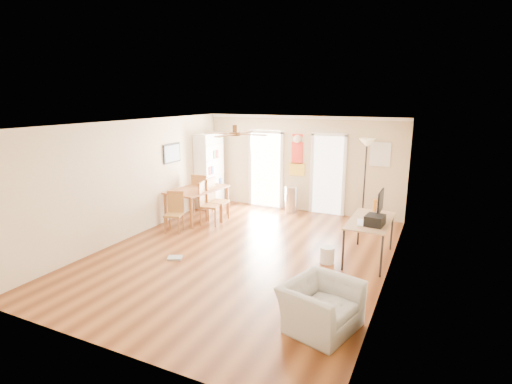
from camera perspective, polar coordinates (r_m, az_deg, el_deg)
The scene contains 30 objects.
floor at distance 8.09m, azimuth -1.84°, elevation -8.86°, with size 7.00×7.00×0.00m, color brown.
ceiling at distance 7.49m, azimuth -1.99°, elevation 9.86°, with size 5.50×7.00×0.00m, color silver, non-canonical shape.
wall_back at distance 10.86m, azimuth 6.58°, elevation 4.02°, with size 5.50×0.04×2.60m, color beige, non-canonical shape.
wall_front at distance 4.98m, azimuth -20.83°, elevation -8.34°, with size 5.50×0.04×2.60m, color beige, non-canonical shape.
wall_left at distance 9.25m, azimuth -17.26°, elevation 1.82°, with size 0.04×7.00×2.60m, color beige, non-canonical shape.
wall_right at distance 6.91m, azimuth 18.82°, elevation -2.13°, with size 0.04×7.00×2.60m, color beige, non-canonical shape.
crown_molding at distance 7.50m, azimuth -1.99°, elevation 9.55°, with size 5.50×7.00×0.08m, color white, non-canonical shape.
kitchen_doorway at distance 11.26m, azimuth 1.45°, elevation 3.15°, with size 0.90×0.10×2.10m, color white, non-canonical shape.
bathroom_doorway at distance 10.67m, azimuth 10.33°, elevation 2.36°, with size 0.80×0.10×2.10m, color white, non-canonical shape.
wall_decal at distance 10.84m, azimuth 5.95°, elevation 5.36°, with size 0.46×0.03×1.10m, color red.
ac_grille at distance 10.30m, azimuth 17.47°, elevation 5.22°, with size 0.50×0.04×0.60m, color white.
framed_poster at distance 10.22m, azimuth -12.03°, elevation 5.49°, with size 0.04×0.66×0.48m, color black.
ceiling_fan at distance 7.24m, azimuth -3.08°, elevation 8.37°, with size 1.24×1.24×0.20m, color #593819, non-canonical shape.
bookshelf at distance 11.35m, azimuth -6.76°, elevation 3.13°, with size 0.42×0.94×2.09m, color silver, non-canonical shape.
dining_table at distance 10.33m, azimuth -8.40°, elevation -1.66°, with size 0.96×1.59×0.80m, color #955A30, non-canonical shape.
dining_chair_right_a at distance 10.09m, azimuth -5.48°, elevation -1.10°, with size 0.44×0.44×1.08m, color #AA7036, non-canonical shape.
dining_chair_right_b at distance 9.78m, azimuth -6.61°, elevation -1.66°, with size 0.44×0.44×1.06m, color #AC7637, non-canonical shape.
dining_chair_near at distance 9.38m, azimuth -11.79°, elevation -2.93°, with size 0.39×0.39×0.94m, color #A17334, non-canonical shape.
dining_chair_far at distance 10.81m, azimuth -7.70°, elevation -0.20°, with size 0.44×0.44×1.07m, color olive, non-canonical shape.
trash_can at distance 10.81m, azimuth 5.09°, elevation -1.09°, with size 0.33×0.33×0.72m, color silver.
torchiere_lamp at distance 10.18m, azimuth 15.38°, elevation 1.54°, with size 0.40×0.40×2.10m, color black, non-canonical shape.
computer_desk at distance 7.98m, azimuth 15.98°, elevation -6.62°, with size 0.75×1.50×0.80m, color tan, non-canonical shape.
imac at distance 7.87m, azimuth 17.48°, elevation -1.81°, with size 0.08×0.60×0.56m, color black, non-canonical shape.
keyboard at distance 7.62m, azimuth 14.91°, elevation -4.27°, with size 0.14×0.43×0.02m, color silver.
printer at distance 7.52m, azimuth 16.77°, elevation -3.93°, with size 0.32×0.37×0.19m, color black.
orange_bottle at distance 8.43m, azimuth 16.78°, elevation -1.86°, with size 0.08×0.08×0.25m, color orange.
wastebasket_a at distance 7.73m, azimuth 10.23°, elevation -8.92°, with size 0.27×0.27×0.31m, color silver.
wastebasket_b at distance 6.49m, azimuth 7.16°, elevation -13.30°, with size 0.28×0.28×0.33m, color white.
floor_cloth at distance 7.99m, azimuth -11.63°, elevation -9.29°, with size 0.27×0.21×0.04m, color gray.
armchair at distance 5.64m, azimuth 9.32°, elevation -15.91°, with size 0.99×0.87×0.65m, color #B0B0AA.
Camera 1 is at (3.43, -6.65, 3.08)m, focal length 27.74 mm.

